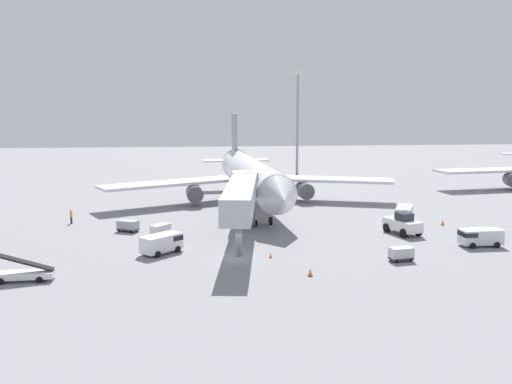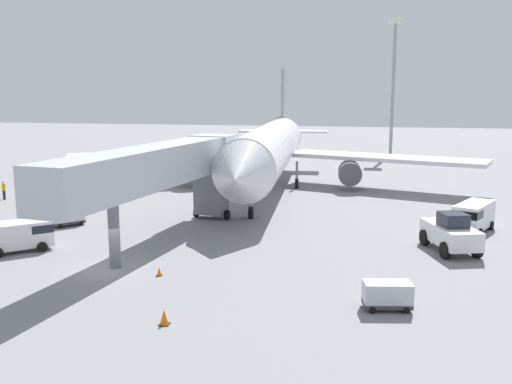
# 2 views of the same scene
# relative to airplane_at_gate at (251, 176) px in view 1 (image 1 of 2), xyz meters

# --- Properties ---
(ground_plane) EXTENTS (300.00, 300.00, 0.00)m
(ground_plane) POSITION_rel_airplane_at_gate_xyz_m (-4.35, -30.55, -4.56)
(ground_plane) COLOR gray
(airplane_at_gate) EXTENTS (47.27, 46.63, 13.88)m
(airplane_at_gate) POSITION_rel_airplane_at_gate_xyz_m (0.00, 0.00, 0.00)
(airplane_at_gate) COLOR silver
(airplane_at_gate) RESTS_ON ground
(jet_bridge) EXTENTS (6.16, 23.10, 7.09)m
(jet_bridge) POSITION_rel_airplane_at_gate_xyz_m (-3.22, -23.87, 0.80)
(jet_bridge) COLOR #B2B7C1
(jet_bridge) RESTS_ON ground
(pushback_tug) EXTENTS (3.80, 5.51, 2.69)m
(pushback_tug) POSITION_rel_airplane_at_gate_xyz_m (16.55, -22.20, -3.30)
(pushback_tug) COLOR white
(pushback_tug) RESTS_ON ground
(belt_loader_truck) EXTENTS (5.58, 1.97, 2.81)m
(belt_loader_truck) POSITION_rel_airplane_at_gate_xyz_m (-24.04, -36.66, -3.82)
(belt_loader_truck) COLOR white
(belt_loader_truck) RESTS_ON ground
(service_van_near_center) EXTENTS (4.61, 2.31, 1.93)m
(service_van_near_center) POSITION_rel_airplane_at_gate_xyz_m (22.99, -28.80, -3.44)
(service_van_near_center) COLOR silver
(service_van_near_center) RESTS_ON ground
(service_van_near_right) EXTENTS (4.63, 4.56, 2.00)m
(service_van_near_right) POSITION_rel_airplane_at_gate_xyz_m (-12.08, -28.17, -3.41)
(service_van_near_right) COLOR white
(service_van_near_right) RESTS_ON ground
(service_van_outer_left) EXTENTS (3.79, 5.08, 2.25)m
(service_van_outer_left) POSITION_rel_airplane_at_gate_xyz_m (18.92, -16.25, -3.28)
(service_van_outer_left) COLOR white
(service_van_outer_left) RESTS_ON ground
(baggage_cart_near_left) EXTENTS (2.49, 2.65, 1.53)m
(baggage_cart_near_left) POSITION_rel_airplane_at_gate_xyz_m (-12.73, -20.81, -3.71)
(baggage_cart_near_left) COLOR #38383D
(baggage_cart_near_left) RESTS_ON ground
(baggage_cart_mid_left) EXTENTS (2.87, 2.34, 1.40)m
(baggage_cart_mid_left) POSITION_rel_airplane_at_gate_xyz_m (-16.98, -17.40, -3.77)
(baggage_cart_mid_left) COLOR #38383D
(baggage_cart_mid_left) RESTS_ON ground
(baggage_cart_rear_right) EXTENTS (2.53, 1.63, 1.40)m
(baggage_cart_rear_right) POSITION_rel_airplane_at_gate_xyz_m (12.18, -33.73, -3.78)
(baggage_cart_rear_right) COLOR #38383D
(baggage_cart_rear_right) RESTS_ON ground
(ground_crew_worker_foreground) EXTENTS (0.50, 0.50, 1.86)m
(ground_crew_worker_foreground) POSITION_rel_airplane_at_gate_xyz_m (-25.03, -11.87, -3.57)
(ground_crew_worker_foreground) COLOR #1E2333
(ground_crew_worker_foreground) RESTS_ON ground
(safety_cone_alpha) EXTENTS (0.46, 0.46, 0.71)m
(safety_cone_alpha) POSITION_rel_airplane_at_gate_xyz_m (23.63, -17.77, -4.21)
(safety_cone_alpha) COLOR black
(safety_cone_alpha) RESTS_ON ground
(safety_cone_bravo) EXTENTS (0.34, 0.34, 0.52)m
(safety_cone_bravo) POSITION_rel_airplane_at_gate_xyz_m (-0.83, -31.19, -4.30)
(safety_cone_bravo) COLOR black
(safety_cone_bravo) RESTS_ON ground
(safety_cone_charlie) EXTENTS (0.48, 0.48, 0.73)m
(safety_cone_charlie) POSITION_rel_airplane_at_gate_xyz_m (2.04, -37.79, -4.19)
(safety_cone_charlie) COLOR black
(safety_cone_charlie) RESTS_ON ground
(apron_light_mast) EXTENTS (2.40, 2.40, 23.01)m
(apron_light_mast) POSITION_rel_airplane_at_gate_xyz_m (14.05, 38.42, 11.68)
(apron_light_mast) COLOR #93969B
(apron_light_mast) RESTS_ON ground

